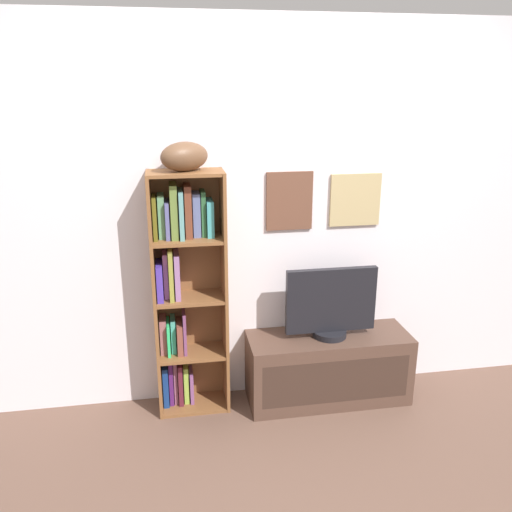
# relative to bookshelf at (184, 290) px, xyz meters

# --- Properties ---
(ground) EXTENTS (5.20, 5.20, 0.04)m
(ground) POSITION_rel_bookshelf_xyz_m (0.54, -1.00, -0.83)
(ground) COLOR brown
(back_wall) EXTENTS (4.80, 0.08, 2.44)m
(back_wall) POSITION_rel_bookshelf_xyz_m (0.55, 0.13, 0.40)
(back_wall) COLOR silver
(back_wall) RESTS_ON ground
(bookshelf) EXTENTS (0.45, 0.26, 1.56)m
(bookshelf) POSITION_rel_bookshelf_xyz_m (0.00, 0.00, 0.00)
(bookshelf) COLOR brown
(bookshelf) RESTS_ON ground
(football) EXTENTS (0.34, 0.29, 0.17)m
(football) POSITION_rel_bookshelf_xyz_m (0.04, -0.03, 0.83)
(football) COLOR brown
(football) RESTS_ON bookshelf
(tv_stand) EXTENTS (1.07, 0.38, 0.47)m
(tv_stand) POSITION_rel_bookshelf_xyz_m (0.93, -0.10, -0.58)
(tv_stand) COLOR #4F362B
(tv_stand) RESTS_ON ground
(television) EXTENTS (0.59, 0.22, 0.47)m
(television) POSITION_rel_bookshelf_xyz_m (0.93, -0.09, -0.12)
(television) COLOR black
(television) RESTS_ON tv_stand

